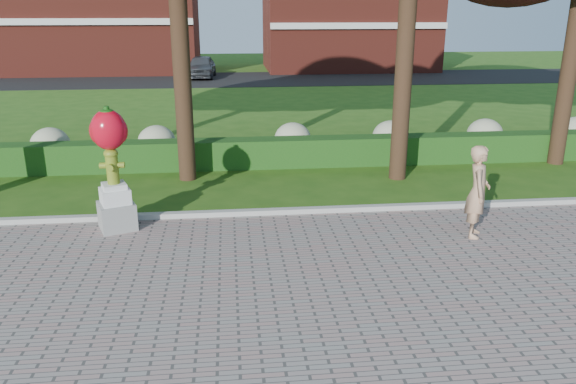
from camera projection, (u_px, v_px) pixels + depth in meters
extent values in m
plane|color=#2A5515|center=(287.00, 279.00, 9.29)|extent=(100.00, 100.00, 0.00)
cube|color=#ADADA5|center=(273.00, 212.00, 12.10)|extent=(40.00, 0.18, 0.15)
cube|color=#154614|center=(261.00, 153.00, 15.78)|extent=(24.00, 0.70, 0.80)
ellipsoid|color=#B4B88C|center=(50.00, 145.00, 16.08)|extent=(1.10, 1.10, 0.99)
ellipsoid|color=#B4B88C|center=(157.00, 142.00, 16.38)|extent=(1.10, 1.10, 0.99)
ellipsoid|color=#B4B88C|center=(293.00, 139.00, 16.78)|extent=(1.10, 1.10, 0.99)
ellipsoid|color=#B4B88C|center=(390.00, 137.00, 17.08)|extent=(1.10, 1.10, 0.99)
ellipsoid|color=#B4B88C|center=(485.00, 135.00, 17.38)|extent=(1.10, 1.10, 0.99)
ellipsoid|color=#B4B88C|center=(576.00, 133.00, 17.68)|extent=(1.10, 1.10, 0.99)
cube|color=black|center=(242.00, 79.00, 35.76)|extent=(50.00, 8.00, 0.02)
cube|color=maroon|center=(96.00, 20.00, 39.35)|extent=(14.00, 8.00, 7.00)
cube|color=maroon|center=(347.00, 24.00, 41.24)|extent=(12.00, 8.00, 6.40)
cylinder|color=black|center=(181.00, 59.00, 13.81)|extent=(0.44, 0.44, 6.16)
cylinder|color=black|center=(406.00, 35.00, 13.71)|extent=(0.44, 0.44, 7.28)
cylinder|color=black|center=(571.00, 59.00, 15.37)|extent=(0.44, 0.44, 5.88)
cube|color=gray|center=(117.00, 216.00, 11.24)|extent=(0.86, 0.86, 0.54)
cube|color=silver|center=(115.00, 196.00, 11.11)|extent=(0.70, 0.70, 0.30)
cube|color=silver|center=(114.00, 186.00, 11.05)|extent=(0.56, 0.56, 0.11)
cylinder|color=olive|center=(112.00, 168.00, 10.93)|extent=(0.24, 0.24, 0.61)
ellipsoid|color=olive|center=(111.00, 153.00, 10.84)|extent=(0.28, 0.28, 0.20)
cylinder|color=olive|center=(103.00, 166.00, 10.90)|extent=(0.13, 0.12, 0.12)
cylinder|color=olive|center=(121.00, 165.00, 10.93)|extent=(0.13, 0.12, 0.12)
cylinder|color=olive|center=(110.00, 168.00, 10.76)|extent=(0.13, 0.13, 0.13)
cylinder|color=olive|center=(110.00, 149.00, 10.81)|extent=(0.09, 0.09, 0.05)
ellipsoid|color=red|center=(108.00, 130.00, 10.70)|extent=(0.68, 0.61, 0.78)
ellipsoid|color=red|center=(98.00, 131.00, 10.68)|extent=(0.33, 0.33, 0.50)
ellipsoid|color=red|center=(119.00, 131.00, 10.72)|extent=(0.33, 0.33, 0.50)
cylinder|color=#194F12|center=(106.00, 109.00, 10.58)|extent=(0.11, 0.11, 0.13)
ellipsoid|color=#194F12|center=(107.00, 111.00, 10.59)|extent=(0.26, 0.26, 0.09)
imported|color=tan|center=(478.00, 192.00, 10.70)|extent=(0.65, 0.77, 1.80)
imported|color=#404448|center=(201.00, 66.00, 36.24)|extent=(1.90, 4.24, 1.42)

